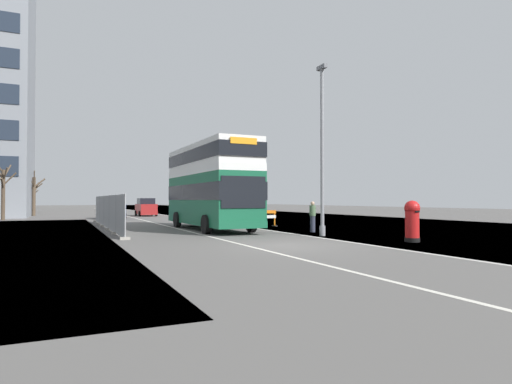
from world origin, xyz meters
The scene contains 12 objects.
ground centered at (0.63, 0.11, -0.05)m, with size 140.00×280.00×0.10m.
double_decker_bus centered at (0.21, 9.88, 2.66)m, with size 2.96×10.19×5.01m.
lamppost_foreground centered at (3.78, 3.20, 3.99)m, with size 0.29×0.70×8.44m.
red_pillar_postbox centered at (5.59, -0.91, 0.96)m, with size 0.64×0.64×1.75m.
roadworks_barrier centered at (4.21, 10.71, 0.68)m, with size 1.82×0.79×1.09m.
construction_site_fence centered at (-5.35, 13.55, 1.00)m, with size 0.44×17.20×2.08m.
car_oncoming_near centered at (-3.49, 27.47, 1.01)m, with size 2.00×3.98×2.14m.
car_receding_mid centered at (0.60, 33.56, 0.93)m, with size 1.95×4.04×1.95m.
bare_tree_far_verge_near centered at (-12.55, 28.67, 2.71)m, with size 2.11×2.53×5.43m.
bare_tree_far_verge_mid centered at (-10.69, 39.19, 2.53)m, with size 2.32×2.75×4.97m.
bare_tree_far_verge_far centered at (-11.88, 55.22, 2.22)m, with size 3.16×2.69×5.28m.
pedestrian_at_kerb centered at (4.66, 5.53, 0.85)m, with size 0.34×0.34×1.69m.
Camera 1 is at (-7.97, -14.92, 1.78)m, focal length 30.46 mm.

